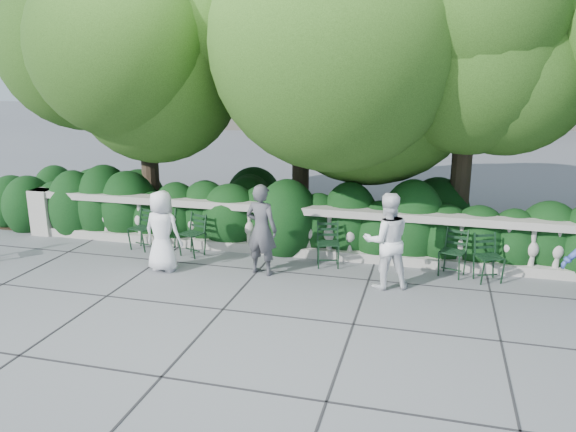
% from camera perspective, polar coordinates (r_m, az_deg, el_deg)
% --- Properties ---
extents(ground, '(90.00, 90.00, 0.00)m').
position_cam_1_polar(ground, '(9.44, -1.57, -7.39)').
color(ground, '#595B61').
rests_on(ground, ground).
extents(balustrade, '(12.00, 0.44, 1.00)m').
position_cam_1_polar(balustrade, '(10.92, 1.08, -1.57)').
color(balustrade, '#9E998E').
rests_on(balustrade, ground).
extents(shrub_hedge, '(15.00, 2.60, 1.70)m').
position_cam_1_polar(shrub_hedge, '(12.18, 2.42, -2.23)').
color(shrub_hedge, black).
rests_on(shrub_hedge, ground).
extents(tree_canopy, '(15.04, 6.52, 6.78)m').
position_cam_1_polar(tree_canopy, '(11.71, 6.27, 16.66)').
color(tree_canopy, '#3F3023').
rests_on(tree_canopy, ground).
extents(chair_a, '(0.54, 0.57, 0.84)m').
position_cam_1_polar(chair_a, '(11.63, -13.00, -3.44)').
color(chair_a, black).
rests_on(chair_a, ground).
extents(chair_b, '(0.54, 0.57, 0.84)m').
position_cam_1_polar(chair_b, '(11.69, -14.99, -3.47)').
color(chair_b, black).
rests_on(chair_b, ground).
extents(chair_c, '(0.57, 0.59, 0.84)m').
position_cam_1_polar(chair_c, '(11.10, -10.15, -4.17)').
color(chair_c, black).
rests_on(chair_c, ground).
extents(chair_d, '(0.55, 0.57, 0.84)m').
position_cam_1_polar(chair_d, '(10.35, 4.10, -5.38)').
color(chair_d, black).
rests_on(chair_d, ground).
extents(chair_e, '(0.57, 0.59, 0.84)m').
position_cam_1_polar(chair_e, '(10.28, 15.97, -6.09)').
color(chair_e, black).
rests_on(chair_e, ground).
extents(chair_f, '(0.59, 0.61, 0.84)m').
position_cam_1_polar(chair_f, '(10.21, 19.90, -6.55)').
color(chair_f, black).
rests_on(chair_f, ground).
extents(person_businessman, '(0.77, 0.55, 1.48)m').
position_cam_1_polar(person_businessman, '(10.29, -12.66, -1.51)').
color(person_businessman, white).
rests_on(person_businessman, ground).
extents(person_woman_grey, '(0.66, 0.50, 1.63)m').
position_cam_1_polar(person_woman_grey, '(9.87, -2.71, -1.38)').
color(person_woman_grey, '#45454A').
rests_on(person_woman_grey, ground).
extents(person_casual_man, '(0.95, 0.85, 1.62)m').
position_cam_1_polar(person_casual_man, '(9.39, 9.98, -2.49)').
color(person_casual_man, white).
rests_on(person_casual_man, ground).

